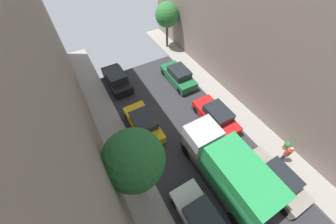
{
  "coord_description": "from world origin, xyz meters",
  "views": [
    {
      "loc": [
        -5.33,
        -0.35,
        12.6
      ],
      "look_at": [
        -0.37,
        8.34,
        0.5
      ],
      "focal_mm": 20.13,
      "sensor_mm": 36.0,
      "label": 1
    }
  ],
  "objects_px": {
    "pedestrian": "(287,154)",
    "street_tree_1": "(167,15)",
    "parked_car_left_3": "(144,124)",
    "potted_plant_0": "(287,145)",
    "parked_car_right_2": "(275,179)",
    "delivery_truck": "(228,169)",
    "parked_car_right_3": "(216,116)",
    "parked_car_left_4": "(117,79)",
    "parked_car_left_2": "(202,220)",
    "parked_car_right_4": "(178,76)",
    "street_tree_0": "(134,160)"
  },
  "relations": [
    {
      "from": "parked_car_right_3",
      "to": "potted_plant_0",
      "type": "bearing_deg",
      "value": -58.42
    },
    {
      "from": "parked_car_left_3",
      "to": "street_tree_0",
      "type": "bearing_deg",
      "value": -115.97
    },
    {
      "from": "delivery_truck",
      "to": "pedestrian",
      "type": "bearing_deg",
      "value": -12.24
    },
    {
      "from": "parked_car_left_3",
      "to": "potted_plant_0",
      "type": "bearing_deg",
      "value": -39.64
    },
    {
      "from": "parked_car_left_4",
      "to": "parked_car_right_2",
      "type": "relative_size",
      "value": 1.0
    },
    {
      "from": "parked_car_right_4",
      "to": "delivery_truck",
      "type": "distance_m",
      "value": 10.28
    },
    {
      "from": "parked_car_left_2",
      "to": "parked_car_left_4",
      "type": "height_order",
      "value": "same"
    },
    {
      "from": "delivery_truck",
      "to": "potted_plant_0",
      "type": "relative_size",
      "value": 8.62
    },
    {
      "from": "parked_car_right_4",
      "to": "parked_car_left_2",
      "type": "bearing_deg",
      "value": -115.76
    },
    {
      "from": "parked_car_left_4",
      "to": "potted_plant_0",
      "type": "bearing_deg",
      "value": -57.45
    },
    {
      "from": "parked_car_left_2",
      "to": "parked_car_right_2",
      "type": "xyz_separation_m",
      "value": [
        5.4,
        -0.43,
        0.0
      ]
    },
    {
      "from": "parked_car_right_2",
      "to": "pedestrian",
      "type": "distance_m",
      "value": 2.01
    },
    {
      "from": "street_tree_1",
      "to": "street_tree_0",
      "type": "bearing_deg",
      "value": -124.8
    },
    {
      "from": "pedestrian",
      "to": "street_tree_0",
      "type": "bearing_deg",
      "value": 162.33
    },
    {
      "from": "street_tree_1",
      "to": "delivery_truck",
      "type": "bearing_deg",
      "value": -106.9
    },
    {
      "from": "street_tree_1",
      "to": "potted_plant_0",
      "type": "bearing_deg",
      "value": -87.5
    },
    {
      "from": "parked_car_right_4",
      "to": "parked_car_left_3",
      "type": "bearing_deg",
      "value": -146.75
    },
    {
      "from": "parked_car_right_4",
      "to": "parked_car_left_4",
      "type": "bearing_deg",
      "value": 154.88
    },
    {
      "from": "street_tree_0",
      "to": "street_tree_1",
      "type": "height_order",
      "value": "street_tree_0"
    },
    {
      "from": "parked_car_left_3",
      "to": "pedestrian",
      "type": "relative_size",
      "value": 2.44
    },
    {
      "from": "parked_car_right_2",
      "to": "delivery_truck",
      "type": "distance_m",
      "value": 3.39
    },
    {
      "from": "parked_car_left_2",
      "to": "delivery_truck",
      "type": "bearing_deg",
      "value": 26.15
    },
    {
      "from": "parked_car_right_3",
      "to": "street_tree_1",
      "type": "xyz_separation_m",
      "value": [
        2.11,
        11.73,
        3.07
      ]
    },
    {
      "from": "parked_car_left_2",
      "to": "potted_plant_0",
      "type": "distance_m",
      "value": 8.27
    },
    {
      "from": "parked_car_left_3",
      "to": "street_tree_1",
      "type": "height_order",
      "value": "street_tree_1"
    },
    {
      "from": "parked_car_left_3",
      "to": "parked_car_right_3",
      "type": "xyz_separation_m",
      "value": [
        5.4,
        -2.22,
        0.0
      ]
    },
    {
      "from": "parked_car_right_2",
      "to": "parked_car_right_4",
      "type": "height_order",
      "value": "same"
    },
    {
      "from": "parked_car_right_3",
      "to": "parked_car_left_4",
      "type": "bearing_deg",
      "value": 123.07
    },
    {
      "from": "parked_car_right_3",
      "to": "parked_car_left_3",
      "type": "bearing_deg",
      "value": 157.66
    },
    {
      "from": "parked_car_right_3",
      "to": "potted_plant_0",
      "type": "distance_m",
      "value": 5.4
    },
    {
      "from": "parked_car_left_4",
      "to": "potted_plant_0",
      "type": "relative_size",
      "value": 5.49
    },
    {
      "from": "parked_car_left_4",
      "to": "parked_car_right_2",
      "type": "height_order",
      "value": "same"
    },
    {
      "from": "parked_car_right_2",
      "to": "parked_car_left_4",
      "type": "bearing_deg",
      "value": 110.89
    },
    {
      "from": "parked_car_left_2",
      "to": "street_tree_1",
      "type": "xyz_separation_m",
      "value": [
        7.51,
        17.16,
        3.07
      ]
    },
    {
      "from": "street_tree_0",
      "to": "street_tree_1",
      "type": "bearing_deg",
      "value": 55.2
    },
    {
      "from": "parked_car_left_3",
      "to": "potted_plant_0",
      "type": "xyz_separation_m",
      "value": [
        8.22,
        -6.81,
        -0.14
      ]
    },
    {
      "from": "parked_car_left_2",
      "to": "parked_car_right_2",
      "type": "distance_m",
      "value": 5.42
    },
    {
      "from": "parked_car_left_3",
      "to": "parked_car_left_4",
      "type": "bearing_deg",
      "value": 90.0
    },
    {
      "from": "street_tree_1",
      "to": "parked_car_left_2",
      "type": "bearing_deg",
      "value": -113.64
    },
    {
      "from": "parked_car_left_3",
      "to": "delivery_truck",
      "type": "xyz_separation_m",
      "value": [
        2.7,
        -6.32,
        1.07
      ]
    },
    {
      "from": "pedestrian",
      "to": "potted_plant_0",
      "type": "bearing_deg",
      "value": 26.18
    },
    {
      "from": "parked_car_left_3",
      "to": "parked_car_left_2",
      "type": "bearing_deg",
      "value": -90.0
    },
    {
      "from": "street_tree_1",
      "to": "potted_plant_0",
      "type": "relative_size",
      "value": 6.44
    },
    {
      "from": "parked_car_left_4",
      "to": "pedestrian",
      "type": "xyz_separation_m",
      "value": [
        7.23,
        -13.38,
        0.35
      ]
    },
    {
      "from": "parked_car_left_3",
      "to": "street_tree_1",
      "type": "xyz_separation_m",
      "value": [
        7.51,
        9.51,
        3.07
      ]
    },
    {
      "from": "parked_car_right_2",
      "to": "parked_car_right_4",
      "type": "bearing_deg",
      "value": 90.0
    },
    {
      "from": "parked_car_left_3",
      "to": "parked_car_right_3",
      "type": "height_order",
      "value": "same"
    },
    {
      "from": "pedestrian",
      "to": "street_tree_0",
      "type": "relative_size",
      "value": 0.29
    },
    {
      "from": "parked_car_right_4",
      "to": "street_tree_1",
      "type": "distance_m",
      "value": 7.04
    },
    {
      "from": "pedestrian",
      "to": "street_tree_1",
      "type": "distance_m",
      "value": 17.04
    }
  ]
}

